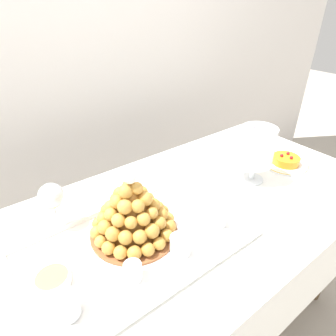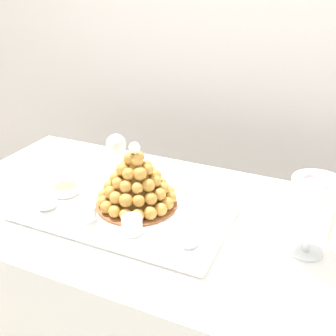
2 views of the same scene
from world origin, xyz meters
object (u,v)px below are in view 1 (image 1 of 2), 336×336
Objects in this scene: croquembouche at (132,212)px; dessert_cup_left at (66,306)px; macaron_goblet at (257,147)px; creme_brulee_ramekin at (53,279)px; dessert_cup_mid_left at (133,272)px; dessert_cup_mid_right at (219,217)px; serving_tray at (139,244)px; wine_glass at (51,197)px; fruit_tart_plate at (285,162)px; dessert_cup_centre at (180,245)px.

croquembouche is 4.43× the size of dessert_cup_left.
dessert_cup_left is at bearing -171.94° from macaron_goblet.
macaron_goblet is (0.81, 0.01, 0.13)m from creme_brulee_ramekin.
dessert_cup_mid_left reaches higher than creme_brulee_ramekin.
dessert_cup_left is 0.50m from dessert_cup_mid_right.
macaron_goblet reaches higher than dessert_cup_mid_right.
serving_tray is 0.25m from creme_brulee_ramekin.
wine_glass is (-0.18, 0.18, 0.03)m from croquembouche.
croquembouche reaches higher than fruit_tart_plate.
wine_glass is (0.09, 0.21, 0.10)m from creme_brulee_ramekin.
dessert_cup_centre is 0.42m from wine_glass.
dessert_cup_mid_left reaches higher than fruit_tart_plate.
macaron_goblet is (0.31, 0.11, 0.11)m from dessert_cup_mid_right.
serving_tray is 0.13m from dessert_cup_centre.
fruit_tart_plate is at bearing -12.62° from wine_glass.
serving_tray is 0.58m from macaron_goblet.
dessert_cup_mid_right reaches higher than creme_brulee_ramekin.
creme_brulee_ramekin is (-0.25, 0.02, 0.02)m from serving_tray.
fruit_tart_plate reaches higher than serving_tray.
wine_glass is (-0.16, 0.23, 0.12)m from serving_tray.
creme_brulee_ramekin is at bearing 147.26° from dessert_cup_mid_left.
serving_tray is 13.23× the size of dessert_cup_mid_left.
dessert_cup_mid_left is 0.21× the size of macaron_goblet.
fruit_tart_plate is (0.52, 0.10, -0.02)m from dessert_cup_mid_right.
dessert_cup_mid_left is at bearing -74.87° from wine_glass.
dessert_cup_centre is at bearing -66.50° from croquembouche.
dessert_cup_mid_left is 0.86m from fruit_tart_plate.
macaron_goblet is at bearing 8.06° from dessert_cup_left.
macaron_goblet is 1.19× the size of fruit_tart_plate.
serving_tray is at bearing -177.18° from macaron_goblet.
serving_tray is at bearing -3.52° from creme_brulee_ramekin.
serving_tray is 11.02× the size of dessert_cup_left.
macaron_goblet is 1.46× the size of wine_glass.
serving_tray is at bearing -178.91° from fruit_tart_plate.
dessert_cup_mid_right is 0.53m from fruit_tart_plate.
dessert_cup_centre is 0.71m from fruit_tart_plate.
serving_tray is 0.27m from dessert_cup_mid_right.
dessert_cup_left is at bearing -89.69° from creme_brulee_ramekin.
dessert_cup_mid_left is at bearing -177.68° from dessert_cup_mid_right.
wine_glass is at bearing 167.38° from fruit_tart_plate.
serving_tray is 7.39× the size of creme_brulee_ramekin.
dessert_cup_centre is 0.68× the size of creme_brulee_ramekin.
fruit_tart_plate is (0.76, -0.04, -0.08)m from croquembouche.
serving_tray is 3.31× the size of fruit_tart_plate.
wine_glass reaches higher than fruit_tart_plate.
dessert_cup_mid_left is at bearing -32.74° from creme_brulee_ramekin.
fruit_tart_plate is at bearing 5.66° from dessert_cup_left.
wine_glass is (-0.24, 0.33, 0.09)m from dessert_cup_centre.
dessert_cup_left is at bearing -174.34° from fruit_tart_plate.
dessert_cup_centre reaches higher than creme_brulee_ramekin.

